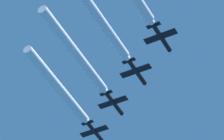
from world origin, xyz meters
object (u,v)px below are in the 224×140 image
jet_second_echelon (114,104)px  jet_fourth_echelon (162,38)px  jet_third_echelon (137,73)px  jet_lead (96,133)px

jet_second_echelon → jet_fourth_echelon: size_ratio=1.00×
jet_third_echelon → jet_fourth_echelon: 15.68m
jet_lead → jet_fourth_echelon: (34.18, -29.94, -5.21)m
jet_third_echelon → jet_fourth_echelon: size_ratio=1.00×
jet_second_echelon → jet_fourth_echelon: bearing=-40.8°
jet_lead → jet_third_echelon: size_ratio=1.00×
jet_lead → jet_second_echelon: 14.91m
jet_second_echelon → jet_third_echelon: bearing=-40.1°
jet_lead → jet_fourth_echelon: jet_lead is taller
jet_third_echelon → jet_fourth_echelon: jet_third_echelon is taller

